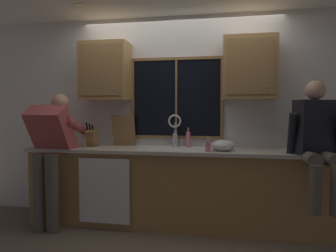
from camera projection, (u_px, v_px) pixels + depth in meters
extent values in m
cube|color=silver|center=(180.00, 118.00, 4.06)|extent=(5.88, 0.12, 2.55)
cylinder|color=#FFEAB2|center=(79.00, 6.00, 3.54)|extent=(0.14, 0.14, 0.01)
cube|color=black|center=(176.00, 98.00, 3.99)|extent=(1.10, 0.02, 0.95)
cube|color=olive|center=(176.00, 59.00, 3.95)|extent=(1.17, 0.02, 0.04)
cube|color=olive|center=(176.00, 137.00, 4.01)|extent=(1.17, 0.02, 0.04)
cube|color=olive|center=(133.00, 98.00, 4.09)|extent=(0.03, 0.02, 0.95)
cube|color=olive|center=(222.00, 98.00, 3.88)|extent=(0.03, 0.02, 0.95)
cube|color=olive|center=(176.00, 98.00, 3.98)|extent=(0.02, 0.02, 0.95)
cube|color=#A07744|center=(176.00, 189.00, 3.76)|extent=(3.48, 0.58, 0.88)
cube|color=beige|center=(175.00, 150.00, 3.72)|extent=(3.54, 0.62, 0.04)
cube|color=white|center=(104.00, 191.00, 3.59)|extent=(0.60, 0.02, 0.74)
cube|color=#B2844C|center=(105.00, 71.00, 3.98)|extent=(0.60, 0.33, 0.72)
cube|color=#9D7443|center=(100.00, 70.00, 3.81)|extent=(0.52, 0.01, 0.62)
sphere|color=#B2B2B7|center=(114.00, 89.00, 3.78)|extent=(0.02, 0.02, 0.02)
cube|color=#B2844C|center=(249.00, 68.00, 3.66)|extent=(0.60, 0.33, 0.72)
cube|color=#9D7443|center=(251.00, 66.00, 3.49)|extent=(0.52, 0.01, 0.62)
sphere|color=#B2B2B7|center=(267.00, 87.00, 3.46)|extent=(0.02, 0.02, 0.02)
cube|color=silver|center=(172.00, 149.00, 3.74)|extent=(0.80, 0.46, 0.02)
cube|color=beige|center=(156.00, 157.00, 3.78)|extent=(0.36, 0.42, 0.20)
cube|color=beige|center=(189.00, 158.00, 3.70)|extent=(0.36, 0.42, 0.20)
cube|color=silver|center=(172.00, 158.00, 3.74)|extent=(0.04, 0.42, 0.20)
cylinder|color=silver|center=(175.00, 135.00, 3.94)|extent=(0.03, 0.03, 0.30)
torus|color=silver|center=(175.00, 121.00, 3.88)|extent=(0.16, 0.02, 0.16)
cylinder|color=silver|center=(182.00, 143.00, 3.93)|extent=(0.03, 0.03, 0.09)
cylinder|color=#595147|center=(39.00, 193.00, 3.58)|extent=(0.13, 0.13, 0.88)
cylinder|color=#595147|center=(53.00, 194.00, 3.55)|extent=(0.13, 0.13, 0.88)
cube|color=#B24C4C|center=(52.00, 131.00, 3.67)|extent=(0.44, 0.49, 0.61)
sphere|color=tan|center=(60.00, 102.00, 3.85)|extent=(0.21, 0.21, 0.21)
cylinder|color=#B24C4C|center=(43.00, 126.00, 3.89)|extent=(0.09, 0.52, 0.26)
cylinder|color=#B24C4C|center=(77.00, 126.00, 3.80)|extent=(0.09, 0.52, 0.26)
cylinder|color=#595147|center=(310.00, 159.00, 3.09)|extent=(0.14, 0.43, 0.16)
cylinder|color=#595147|center=(330.00, 159.00, 3.06)|extent=(0.14, 0.43, 0.16)
cylinder|color=#595147|center=(315.00, 190.00, 2.89)|extent=(0.11, 0.11, 0.46)
cube|color=black|center=(314.00, 127.00, 3.27)|extent=(0.45, 0.34, 0.56)
sphere|color=tan|center=(315.00, 90.00, 3.25)|extent=(0.20, 0.20, 0.20)
cylinder|color=black|center=(292.00, 135.00, 3.27)|extent=(0.08, 0.20, 0.47)
cube|color=olive|center=(92.00, 138.00, 3.94)|extent=(0.12, 0.18, 0.25)
cylinder|color=black|center=(87.00, 126.00, 3.88)|extent=(0.02, 0.05, 0.09)
cylinder|color=black|center=(90.00, 127.00, 3.88)|extent=(0.02, 0.04, 0.08)
cylinder|color=black|center=(92.00, 127.00, 3.88)|extent=(0.02, 0.04, 0.06)
cube|color=#997047|center=(124.00, 130.00, 4.05)|extent=(0.30, 0.10, 0.39)
ellipsoid|color=silver|center=(223.00, 145.00, 3.55)|extent=(0.26, 0.26, 0.13)
cylinder|color=pink|center=(208.00, 146.00, 3.45)|extent=(0.06, 0.06, 0.12)
cylinder|color=silver|center=(208.00, 139.00, 3.44)|extent=(0.02, 0.02, 0.04)
cylinder|color=silver|center=(208.00, 138.00, 3.42)|extent=(0.01, 0.04, 0.01)
cylinder|color=pink|center=(188.00, 140.00, 3.86)|extent=(0.05, 0.05, 0.19)
cylinder|color=#AD5B7A|center=(188.00, 130.00, 3.86)|extent=(0.02, 0.02, 0.05)
cylinder|color=black|center=(188.00, 127.00, 3.85)|extent=(0.03, 0.03, 0.01)
cylinder|color=#B7B7BC|center=(175.00, 140.00, 3.89)|extent=(0.06, 0.06, 0.17)
cylinder|color=#929296|center=(175.00, 131.00, 3.89)|extent=(0.03, 0.03, 0.04)
cylinder|color=black|center=(175.00, 129.00, 3.89)|extent=(0.03, 0.03, 0.01)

